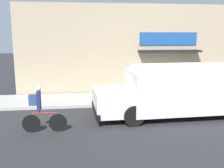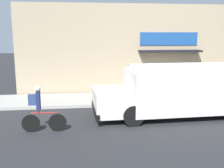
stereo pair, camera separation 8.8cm
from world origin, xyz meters
name	(u,v)px [view 1 (the left image)]	position (x,y,z in m)	size (l,w,h in m)	color
ground_plane	(169,105)	(0.00, 0.00, 0.00)	(70.00, 70.00, 0.00)	#2B2B2D
sidewalk	(161,97)	(0.00, 1.24, 0.07)	(28.00, 2.48, 0.13)	#ADAAA3
storefront	(155,49)	(0.02, 2.63, 2.42)	(14.88, 0.83, 4.83)	tan
school_bus	(188,89)	(0.21, -1.52, 1.07)	(7.05, 2.75, 2.02)	white
cyclist	(40,110)	(-5.46, -2.74, 0.78)	(1.50, 0.20, 1.60)	black
trash_bin	(223,86)	(3.30, 1.19, 0.60)	(0.65, 0.65, 0.94)	slate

